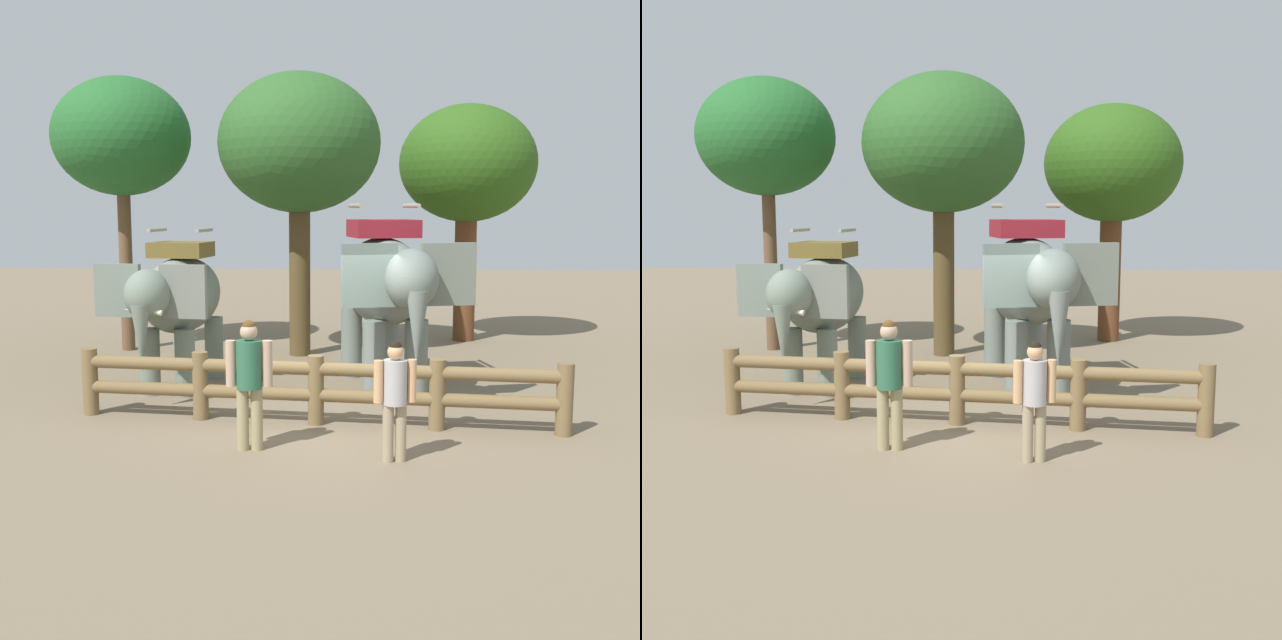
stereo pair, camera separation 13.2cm
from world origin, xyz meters
TOP-DOWN VIEW (x-y plane):
  - ground_plane at (0.00, 0.00)m, footprint 60.00×60.00m
  - log_fence at (0.00, 0.12)m, footprint 7.38×1.06m
  - elephant_near_left at (-2.58, 2.41)m, footprint 1.91×3.39m
  - elephant_center at (1.12, 2.51)m, footprint 2.44×3.94m
  - tourist_woman_in_black at (-0.82, -1.18)m, footprint 0.62×0.35m
  - tourist_man_in_blue at (1.10, -1.57)m, footprint 0.55×0.35m
  - tree_far_left at (-4.61, 6.15)m, footprint 3.04×3.04m
  - tree_back_center at (-0.65, 5.72)m, footprint 3.47×3.47m
  - tree_far_right at (3.21, 7.86)m, footprint 3.26×3.26m

SIDE VIEW (x-z plane):
  - ground_plane at x=0.00m, z-range 0.00..0.00m
  - log_fence at x=0.00m, z-range 0.08..1.13m
  - tourist_man_in_blue at x=1.10m, z-range 0.12..1.69m
  - tourist_woman_in_black at x=-0.82m, z-range 0.14..1.90m
  - elephant_near_left at x=-2.58m, z-range 0.18..3.04m
  - elephant_center at x=1.12m, z-range 0.20..3.50m
  - tree_far_right at x=3.21m, z-range 1.36..7.01m
  - tree_back_center at x=-0.65m, z-range 1.50..7.56m
  - tree_far_left at x=-4.61m, z-range 1.70..7.77m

